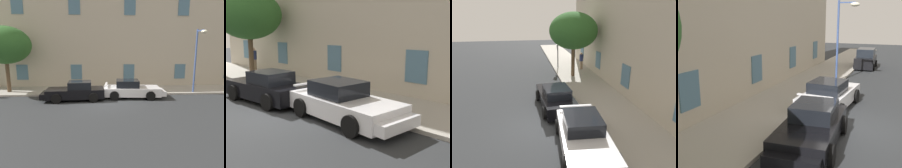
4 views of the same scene
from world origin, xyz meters
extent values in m
plane|color=#2B2D30|center=(0.00, 0.00, 0.00)|extent=(80.00, 80.00, 0.00)
cube|color=#A8A399|center=(0.00, 4.10, 0.07)|extent=(60.00, 3.65, 0.14)
cube|color=#BCB29E|center=(0.00, 8.19, 6.69)|extent=(33.36, 4.53, 13.38)
cube|color=slate|center=(-8.01, 5.90, 1.60)|extent=(1.10, 0.06, 1.50)
cube|color=slate|center=(-2.67, 5.90, 1.60)|extent=(1.10, 0.06, 1.50)
cube|color=slate|center=(2.67, 5.90, 1.60)|extent=(1.10, 0.06, 1.50)
cube|color=slate|center=(8.01, 5.90, 1.60)|extent=(1.10, 0.06, 1.50)
cube|color=slate|center=(-8.01, 5.90, 7.89)|extent=(1.10, 0.06, 1.50)
cube|color=slate|center=(-2.67, 5.90, 7.89)|extent=(1.10, 0.06, 1.50)
cube|color=slate|center=(2.67, 5.90, 7.89)|extent=(1.10, 0.06, 1.50)
cube|color=slate|center=(8.01, 5.90, 7.89)|extent=(1.10, 0.06, 1.50)
cube|color=black|center=(-2.13, 1.06, 0.55)|extent=(4.41, 2.12, 0.69)
cube|color=black|center=(-1.81, 1.08, 1.16)|extent=(1.82, 1.57, 0.54)
cube|color=black|center=(-4.02, 0.92, 0.46)|extent=(1.40, 1.76, 0.38)
cylinder|color=black|center=(-3.40, 0.06, 0.36)|extent=(0.73, 0.29, 0.71)
cylinder|color=black|center=(-3.53, 1.87, 0.36)|extent=(0.73, 0.29, 0.71)
cylinder|color=black|center=(-0.74, 0.25, 0.36)|extent=(0.73, 0.29, 0.71)
cylinder|color=black|center=(-0.87, 2.06, 0.36)|extent=(0.73, 0.29, 0.71)
cube|color=white|center=(2.28, 1.59, 0.54)|extent=(4.57, 2.23, 0.66)
cube|color=black|center=(1.95, 1.61, 1.14)|extent=(1.88, 1.66, 0.55)
cube|color=white|center=(4.23, 1.45, 0.46)|extent=(1.46, 1.85, 0.36)
cube|color=white|center=(0.24, 1.73, 1.09)|extent=(0.27, 1.64, 0.06)
cylinder|color=black|center=(3.72, 2.45, 0.36)|extent=(0.73, 0.29, 0.72)
cylinder|color=black|center=(3.59, 0.54, 0.36)|extent=(0.73, 0.29, 0.72)
cylinder|color=black|center=(0.97, 2.64, 0.36)|extent=(0.73, 0.29, 0.72)
cylinder|color=black|center=(0.84, 0.73, 0.36)|extent=(0.73, 0.29, 0.72)
cylinder|color=brown|center=(-8.32, 3.62, 1.61)|extent=(0.33, 0.33, 2.95)
ellipsoid|color=#2D6028|center=(-8.32, 3.62, 4.21)|extent=(4.24, 4.24, 3.20)
cylinder|color=#3F5999|center=(7.93, 2.63, 2.82)|extent=(0.14, 0.14, 5.36)
cube|color=#3F5999|center=(7.93, 2.08, 5.35)|extent=(0.08, 1.10, 0.08)
ellipsoid|color=#EAE5C6|center=(7.93, 1.58, 5.22)|extent=(0.44, 0.60, 0.28)
camera|label=1|loc=(-0.11, -13.34, 3.84)|focal=30.46mm
camera|label=2|loc=(9.06, -5.49, 3.27)|focal=44.82mm
camera|label=3|loc=(9.28, -0.60, 5.41)|focal=32.25mm
camera|label=4|loc=(-11.01, -1.81, 4.34)|focal=45.48mm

